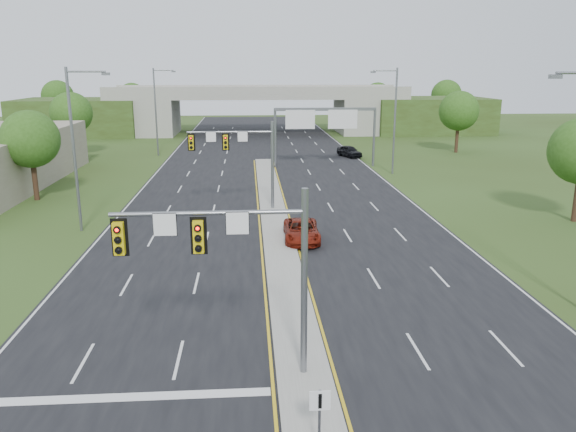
# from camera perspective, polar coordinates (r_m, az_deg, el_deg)

# --- Properties ---
(ground) EXTENTS (240.00, 240.00, 0.00)m
(ground) POSITION_cam_1_polar(r_m,az_deg,el_deg) (21.33, 1.58, -15.89)
(ground) COLOR #303F16
(ground) RESTS_ON ground
(road) EXTENTS (24.00, 160.00, 0.02)m
(road) POSITION_cam_1_polar(r_m,az_deg,el_deg) (54.39, -2.04, 3.19)
(road) COLOR black
(road) RESTS_ON ground
(median) EXTENTS (2.00, 54.00, 0.16)m
(median) POSITION_cam_1_polar(r_m,az_deg,el_deg) (42.69, -1.44, 0.11)
(median) COLOR gray
(median) RESTS_ON road
(lane_markings) EXTENTS (23.72, 160.00, 0.01)m
(lane_markings) POSITION_cam_1_polar(r_m,az_deg,el_deg) (48.42, -2.48, 1.77)
(lane_markings) COLOR gold
(lane_markings) RESTS_ON road
(signal_mast_near) EXTENTS (6.62, 0.60, 7.00)m
(signal_mast_near) POSITION_cam_1_polar(r_m,az_deg,el_deg) (19.20, -5.05, -3.97)
(signal_mast_near) COLOR slate
(signal_mast_near) RESTS_ON ground
(signal_mast_far) EXTENTS (6.62, 0.60, 7.00)m
(signal_mast_far) POSITION_cam_1_polar(r_m,az_deg,el_deg) (43.63, -4.59, 6.58)
(signal_mast_far) COLOR slate
(signal_mast_far) RESTS_ON ground
(keep_right_sign) EXTENTS (0.60, 0.13, 2.20)m
(keep_right_sign) POSITION_cam_1_polar(r_m,az_deg,el_deg) (16.72, 3.23, -19.28)
(keep_right_sign) COLOR slate
(keep_right_sign) RESTS_ON ground
(sign_gantry) EXTENTS (11.58, 0.44, 6.67)m
(sign_gantry) POSITION_cam_1_polar(r_m,az_deg,el_deg) (64.01, 3.66, 9.64)
(sign_gantry) COLOR slate
(sign_gantry) RESTS_ON ground
(overpass) EXTENTS (80.00, 14.00, 8.10)m
(overpass) POSITION_cam_1_polar(r_m,az_deg,el_deg) (98.55, -3.04, 10.44)
(overpass) COLOR gray
(overpass) RESTS_ON ground
(lightpole_l_mid) EXTENTS (2.85, 0.25, 11.00)m
(lightpole_l_mid) POSITION_cam_1_polar(r_m,az_deg,el_deg) (40.22, -20.72, 6.98)
(lightpole_l_mid) COLOR slate
(lightpole_l_mid) RESTS_ON ground
(lightpole_l_far) EXTENTS (2.85, 0.25, 11.00)m
(lightpole_l_far) POSITION_cam_1_polar(r_m,az_deg,el_deg) (74.30, -13.16, 10.66)
(lightpole_l_far) COLOR slate
(lightpole_l_far) RESTS_ON ground
(lightpole_r_far) EXTENTS (2.85, 0.25, 11.00)m
(lightpole_r_far) POSITION_cam_1_polar(r_m,az_deg,el_deg) (60.40, 10.63, 9.95)
(lightpole_r_far) COLOR slate
(lightpole_r_far) RESTS_ON ground
(tree_l_near) EXTENTS (4.80, 4.80, 7.60)m
(tree_l_near) POSITION_cam_1_polar(r_m,az_deg,el_deg) (51.87, -24.72, 7.09)
(tree_l_near) COLOR #382316
(tree_l_near) RESTS_ON ground
(tree_l_mid) EXTENTS (5.20, 5.20, 8.12)m
(tree_l_mid) POSITION_cam_1_polar(r_m,az_deg,el_deg) (76.72, -21.16, 9.74)
(tree_l_mid) COLOR #382316
(tree_l_mid) RESTS_ON ground
(tree_r_mid) EXTENTS (5.20, 5.20, 8.12)m
(tree_r_mid) POSITION_cam_1_polar(r_m,az_deg,el_deg) (78.57, 16.97, 10.17)
(tree_r_mid) COLOR #382316
(tree_r_mid) RESTS_ON ground
(tree_back_a) EXTENTS (6.00, 6.00, 8.85)m
(tree_back_a) POSITION_cam_1_polar(r_m,az_deg,el_deg) (118.04, -22.36, 11.19)
(tree_back_a) COLOR #382316
(tree_back_a) RESTS_ON ground
(tree_back_b) EXTENTS (5.60, 5.60, 8.32)m
(tree_back_b) POSITION_cam_1_polar(r_m,az_deg,el_deg) (114.55, -15.54, 11.51)
(tree_back_b) COLOR #382316
(tree_back_b) RESTS_ON ground
(tree_back_c) EXTENTS (5.60, 5.60, 8.32)m
(tree_back_c) POSITION_cam_1_polar(r_m,az_deg,el_deg) (115.33, 9.07, 11.87)
(tree_back_c) COLOR #382316
(tree_back_c) RESTS_ON ground
(tree_back_d) EXTENTS (6.00, 6.00, 8.85)m
(tree_back_d) POSITION_cam_1_polar(r_m,az_deg,el_deg) (119.24, 15.79, 11.75)
(tree_back_d) COLOR #382316
(tree_back_d) RESTS_ON ground
(car_far_a) EXTENTS (2.38, 4.90, 1.34)m
(car_far_a) POSITION_cam_1_polar(r_m,az_deg,el_deg) (36.43, 1.39, -1.50)
(car_far_a) COLOR maroon
(car_far_a) RESTS_ON road
(car_far_c) EXTENTS (3.07, 4.53, 1.43)m
(car_far_c) POSITION_cam_1_polar(r_m,az_deg,el_deg) (72.25, 6.26, 6.57)
(car_far_c) COLOR black
(car_far_c) RESTS_ON road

